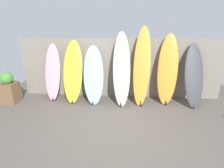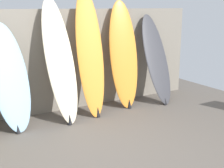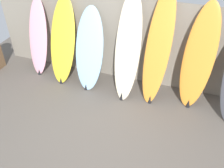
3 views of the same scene
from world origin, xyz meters
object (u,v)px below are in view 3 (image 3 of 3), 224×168
Objects in this scene: surfboard_skyblue_2 at (89,50)px; surfboard_orange_5 at (199,58)px; surfboard_cream_3 at (128,48)px; surfboard_orange_4 at (158,49)px; surfboard_pink_0 at (38,38)px; surfboard_yellow_1 at (63,42)px.

surfboard_skyblue_2 is 0.83× the size of surfboard_orange_5.
surfboard_orange_4 is at bearing 2.35° from surfboard_cream_3.
surfboard_skyblue_2 is 0.83m from surfboard_cream_3.
surfboard_pink_0 is 1.24m from surfboard_skyblue_2.
surfboard_orange_5 reaches higher than surfboard_pink_0.
surfboard_skyblue_2 is at bearing -1.75° from surfboard_yellow_1.
surfboard_orange_5 reaches higher than surfboard_yellow_1.
surfboard_skyblue_2 is at bearing -177.88° from surfboard_orange_5.
surfboard_cream_3 is at bearing -1.43° from surfboard_skyblue_2.
surfboard_orange_4 is (1.96, -0.02, 0.19)m from surfboard_yellow_1.
surfboard_skyblue_2 is 0.81× the size of surfboard_cream_3.
surfboard_orange_4 is 1.10× the size of surfboard_orange_5.
surfboard_yellow_1 is 1.41m from surfboard_cream_3.
surfboard_pink_0 is 2.05m from surfboard_cream_3.
surfboard_orange_5 is (0.72, 0.07, -0.09)m from surfboard_orange_4.
surfboard_yellow_1 is at bearing -5.64° from surfboard_pink_0.
surfboard_pink_0 is 2.61m from surfboard_orange_4.
surfboard_orange_5 is (2.08, 0.08, 0.17)m from surfboard_skyblue_2.
surfboard_yellow_1 is at bearing -178.75° from surfboard_orange_5.
surfboard_orange_4 reaches higher than surfboard_orange_5.
surfboard_cream_3 is 1.28m from surfboard_orange_5.
surfboard_yellow_1 is 0.82× the size of surfboard_orange_4.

